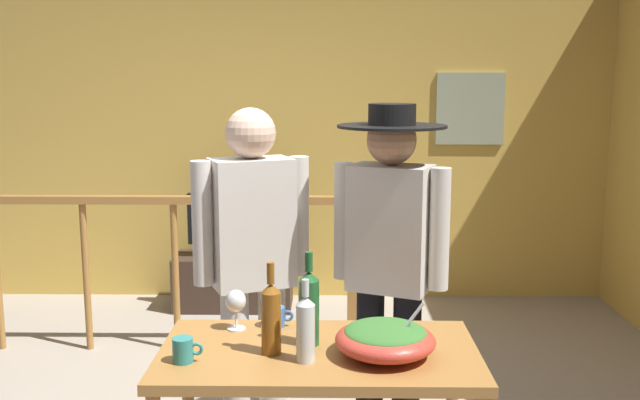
# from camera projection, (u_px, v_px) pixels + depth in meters

# --- Properties ---
(back_wall) EXTENTS (5.25, 0.10, 2.71)m
(back_wall) POSITION_uv_depth(u_px,v_px,m) (283.00, 130.00, 5.72)
(back_wall) COLOR gold
(back_wall) RESTS_ON ground_plane
(framed_picture) EXTENTS (0.53, 0.03, 0.56)m
(framed_picture) POSITION_uv_depth(u_px,v_px,m) (470.00, 109.00, 5.62)
(framed_picture) COLOR #99A587
(stair_railing) EXTENTS (3.01, 0.10, 1.08)m
(stair_railing) POSITION_uv_depth(u_px,v_px,m) (204.00, 251.00, 4.63)
(stair_railing) COLOR #9E6B33
(stair_railing) RESTS_ON ground_plane
(tv_console) EXTENTS (0.90, 0.40, 0.41)m
(tv_console) POSITION_uv_depth(u_px,v_px,m) (234.00, 281.00, 5.58)
(tv_console) COLOR #38281E
(tv_console) RESTS_ON ground_plane
(flat_screen_tv) EXTENTS (0.67, 0.12, 0.49)m
(flat_screen_tv) POSITION_uv_depth(u_px,v_px,m) (232.00, 220.00, 5.47)
(flat_screen_tv) COLOR black
(flat_screen_tv) RESTS_ON tv_console
(serving_table) EXTENTS (1.19, 0.65, 0.78)m
(serving_table) POSITION_uv_depth(u_px,v_px,m) (319.00, 374.00, 2.69)
(serving_table) COLOR #9E6B33
(serving_table) RESTS_ON ground_plane
(salad_bowl) EXTENTS (0.37, 0.37, 0.20)m
(salad_bowl) POSITION_uv_depth(u_px,v_px,m) (385.00, 338.00, 2.61)
(salad_bowl) COLOR #CC3D2D
(salad_bowl) RESTS_ON serving_table
(wine_glass) EXTENTS (0.08, 0.08, 0.16)m
(wine_glass) POSITION_uv_depth(u_px,v_px,m) (236.00, 302.00, 2.87)
(wine_glass) COLOR silver
(wine_glass) RESTS_ON serving_table
(wine_bottle_green) EXTENTS (0.08, 0.08, 0.36)m
(wine_bottle_green) POSITION_uv_depth(u_px,v_px,m) (309.00, 306.00, 2.70)
(wine_bottle_green) COLOR #1E5628
(wine_bottle_green) RESTS_ON serving_table
(wine_bottle_clear) EXTENTS (0.07, 0.07, 0.30)m
(wine_bottle_clear) POSITION_uv_depth(u_px,v_px,m) (306.00, 328.00, 2.54)
(wine_bottle_clear) COLOR silver
(wine_bottle_clear) RESTS_ON serving_table
(wine_bottle_amber) EXTENTS (0.07, 0.07, 0.34)m
(wine_bottle_amber) POSITION_uv_depth(u_px,v_px,m) (271.00, 317.00, 2.61)
(wine_bottle_amber) COLOR brown
(wine_bottle_amber) RESTS_ON serving_table
(mug_teal) EXTENTS (0.11, 0.07, 0.09)m
(mug_teal) POSITION_uv_depth(u_px,v_px,m) (184.00, 350.00, 2.55)
(mug_teal) COLOR teal
(mug_teal) RESTS_ON serving_table
(mug_blue) EXTENTS (0.12, 0.08, 0.08)m
(mug_blue) POSITION_uv_depth(u_px,v_px,m) (275.00, 317.00, 2.91)
(mug_blue) COLOR #3866B2
(mug_blue) RESTS_ON serving_table
(person_standing_left) EXTENTS (0.51, 0.34, 1.65)m
(person_standing_left) POSITION_uv_depth(u_px,v_px,m) (253.00, 256.00, 3.29)
(person_standing_left) COLOR beige
(person_standing_left) RESTS_ON ground_plane
(person_standing_right) EXTENTS (0.51, 0.49, 1.66)m
(person_standing_right) POSITION_uv_depth(u_px,v_px,m) (390.00, 251.00, 3.28)
(person_standing_right) COLOR black
(person_standing_right) RESTS_ON ground_plane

